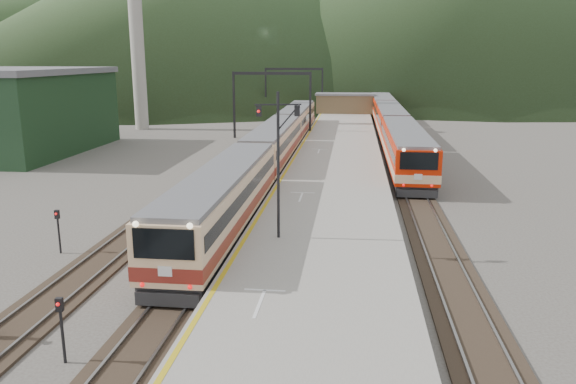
# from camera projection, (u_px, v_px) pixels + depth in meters

# --- Properties ---
(track_main) EXTENTS (2.60, 200.00, 0.23)m
(track_main) POSITION_uv_depth(u_px,v_px,m) (279.00, 160.00, 53.81)
(track_main) COLOR black
(track_main) RESTS_ON ground
(track_far) EXTENTS (2.60, 200.00, 0.23)m
(track_far) POSITION_uv_depth(u_px,v_px,m) (228.00, 159.00, 54.38)
(track_far) COLOR black
(track_far) RESTS_ON ground
(track_second) EXTENTS (2.60, 200.00, 0.23)m
(track_second) POSITION_uv_depth(u_px,v_px,m) (401.00, 163.00, 52.52)
(track_second) COLOR black
(track_second) RESTS_ON ground
(platform) EXTENTS (8.00, 100.00, 1.00)m
(platform) POSITION_uv_depth(u_px,v_px,m) (337.00, 161.00, 51.15)
(platform) COLOR gray
(platform) RESTS_ON ground
(gantry_near) EXTENTS (9.55, 0.25, 8.00)m
(gantry_near) POSITION_uv_depth(u_px,v_px,m) (272.00, 92.00, 67.32)
(gantry_near) COLOR black
(gantry_near) RESTS_ON ground
(gantry_far) EXTENTS (9.55, 0.25, 8.00)m
(gantry_far) POSITION_uv_depth(u_px,v_px,m) (294.00, 83.00, 91.46)
(gantry_far) COLOR black
(gantry_far) RESTS_ON ground
(warehouse) EXTENTS (14.50, 20.50, 8.60)m
(warehouse) POSITION_uv_depth(u_px,v_px,m) (13.00, 111.00, 57.90)
(warehouse) COLOR black
(warehouse) RESTS_ON ground
(smokestack) EXTENTS (1.80, 1.80, 30.00)m
(smokestack) POSITION_uv_depth(u_px,v_px,m) (135.00, 16.00, 74.03)
(smokestack) COLOR #9E998E
(smokestack) RESTS_ON ground
(station_shed) EXTENTS (9.40, 4.40, 3.10)m
(station_shed) POSITION_uv_depth(u_px,v_px,m) (345.00, 103.00, 89.29)
(station_shed) COLOR brown
(station_shed) RESTS_ON platform
(hill_d) EXTENTS (200.00, 200.00, 55.00)m
(hill_d) POSITION_uv_depth(u_px,v_px,m) (74.00, 17.00, 254.02)
(hill_d) COLOR #374F27
(hill_d) RESTS_ON ground
(main_train) EXTENTS (2.92, 59.88, 3.56)m
(main_train) POSITION_uv_depth(u_px,v_px,m) (274.00, 145.00, 50.29)
(main_train) COLOR #DFB386
(main_train) RESTS_ON track_main
(second_train) EXTENTS (3.12, 63.94, 3.81)m
(second_train) POSITION_uv_depth(u_px,v_px,m) (390.00, 120.00, 69.09)
(second_train) COLOR red
(second_train) RESTS_ON track_second
(signal_mast) EXTENTS (2.17, 0.58, 7.13)m
(signal_mast) POSITION_uv_depth(u_px,v_px,m) (278.00, 151.00, 26.80)
(signal_mast) COLOR black
(signal_mast) RESTS_ON platform
(short_signal_a) EXTENTS (0.23, 0.17, 2.27)m
(short_signal_a) POSITION_uv_depth(u_px,v_px,m) (61.00, 321.00, 17.95)
(short_signal_a) COLOR black
(short_signal_a) RESTS_ON ground
(short_signal_b) EXTENTS (0.26, 0.23, 2.27)m
(short_signal_b) POSITION_uv_depth(u_px,v_px,m) (238.00, 161.00, 45.43)
(short_signal_b) COLOR black
(short_signal_b) RESTS_ON ground
(short_signal_c) EXTENTS (0.22, 0.16, 2.27)m
(short_signal_c) POSITION_uv_depth(u_px,v_px,m) (58.00, 226.00, 28.15)
(short_signal_c) COLOR black
(short_signal_c) RESTS_ON ground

